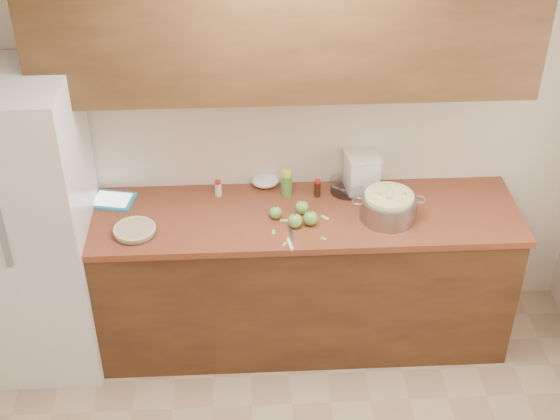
{
  "coord_description": "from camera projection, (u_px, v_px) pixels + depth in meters",
  "views": [
    {
      "loc": [
        -0.22,
        -2.11,
        3.42
      ],
      "look_at": [
        -0.04,
        1.43,
        0.98
      ],
      "focal_mm": 50.0,
      "sensor_mm": 36.0,
      "label": 1
    }
  ],
  "objects": [
    {
      "name": "room_shell",
      "position": [
        310.0,
        353.0,
        2.95
      ],
      "size": [
        3.6,
        3.6,
        3.6
      ],
      "color": "tan",
      "rests_on": "ground"
    },
    {
      "name": "fridge",
      "position": [
        27.0,
        228.0,
        4.3
      ],
      "size": [
        0.7,
        0.7,
        1.8
      ],
      "primitive_type": "cube",
      "color": "silver",
      "rests_on": "ground"
    },
    {
      "name": "pie",
      "position": [
        135.0,
        230.0,
        4.21
      ],
      "size": [
        0.24,
        0.24,
        0.04
      ],
      "rotation": [
        0.0,
        0.0,
        0.25
      ],
      "color": "silver",
      "rests_on": "counter_run"
    },
    {
      "name": "apple_front",
      "position": [
        295.0,
        221.0,
        4.25
      ],
      "size": [
        0.08,
        0.08,
        0.09
      ],
      "color": "#5FA039",
      "rests_on": "counter_run"
    },
    {
      "name": "paring_knife",
      "position": [
        290.0,
        243.0,
        4.14
      ],
      "size": [
        0.05,
        0.2,
        0.02
      ],
      "rotation": [
        0.0,
        0.0,
        0.16
      ],
      "color": "gray",
      "rests_on": "counter_run"
    },
    {
      "name": "peel_b",
      "position": [
        323.0,
        238.0,
        4.18
      ],
      "size": [
        0.03,
        0.03,
        0.0
      ],
      "primitive_type": "cube",
      "rotation": [
        0.0,
        0.0,
        2.49
      ],
      "color": "#99C05D",
      "rests_on": "counter_run"
    },
    {
      "name": "colander",
      "position": [
        388.0,
        207.0,
        4.3
      ],
      "size": [
        0.41,
        0.31,
        0.15
      ],
      "rotation": [
        0.0,
        0.0,
        0.16
      ],
      "color": "gray",
      "rests_on": "counter_run"
    },
    {
      "name": "vanilla_bottle",
      "position": [
        317.0,
        188.0,
        4.49
      ],
      "size": [
        0.04,
        0.04,
        0.11
      ],
      "rotation": [
        0.0,
        0.0,
        -0.19
      ],
      "color": "black",
      "rests_on": "counter_run"
    },
    {
      "name": "counter_run",
      "position": [
        286.0,
        277.0,
        4.64
      ],
      "size": [
        2.64,
        0.68,
        0.92
      ],
      "color": "#563218",
      "rests_on": "ground"
    },
    {
      "name": "peel_c",
      "position": [
        285.0,
        244.0,
        4.14
      ],
      "size": [
        0.03,
        0.04,
        0.0
      ],
      "primitive_type": "cube",
      "rotation": [
        0.0,
        0.0,
        -2.11
      ],
      "color": "#99C05D",
      "rests_on": "counter_run"
    },
    {
      "name": "flour_canister",
      "position": [
        362.0,
        171.0,
        4.53
      ],
      "size": [
        0.21,
        0.21,
        0.23
      ],
      "rotation": [
        0.0,
        0.0,
        0.13
      ],
      "color": "white",
      "rests_on": "counter_run"
    },
    {
      "name": "peel_d",
      "position": [
        274.0,
        232.0,
        4.23
      ],
      "size": [
        0.02,
        0.04,
        0.0
      ],
      "primitive_type": "cube",
      "rotation": [
        0.0,
        0.0,
        1.49
      ],
      "color": "#99C05D",
      "rests_on": "counter_run"
    },
    {
      "name": "lemon_bottle",
      "position": [
        287.0,
        184.0,
        4.49
      ],
      "size": [
        0.06,
        0.06,
        0.16
      ],
      "rotation": [
        0.0,
        0.0,
        0.02
      ],
      "color": "#4C8C38",
      "rests_on": "counter_run"
    },
    {
      "name": "apple_center",
      "position": [
        302.0,
        207.0,
        4.36
      ],
      "size": [
        0.08,
        0.08,
        0.09
      ],
      "color": "#5FA039",
      "rests_on": "counter_run"
    },
    {
      "name": "upper_cabinets",
      "position": [
        286.0,
        28.0,
        3.92
      ],
      "size": [
        2.6,
        0.34,
        0.7
      ],
      "primitive_type": "cube",
      "color": "brown",
      "rests_on": "room_shell"
    },
    {
      "name": "cinnamon_shaker",
      "position": [
        218.0,
        188.0,
        4.5
      ],
      "size": [
        0.04,
        0.04,
        0.1
      ],
      "rotation": [
        0.0,
        0.0,
        0.05
      ],
      "color": "beige",
      "rests_on": "counter_run"
    },
    {
      "name": "paper_towel",
      "position": [
        265.0,
        181.0,
        4.6
      ],
      "size": [
        0.17,
        0.14,
        0.07
      ],
      "primitive_type": "ellipsoid",
      "rotation": [
        0.0,
        0.0,
        -0.08
      ],
      "color": "white",
      "rests_on": "counter_run"
    },
    {
      "name": "apple_extra",
      "position": [
        310.0,
        218.0,
        4.27
      ],
      "size": [
        0.08,
        0.08,
        0.09
      ],
      "color": "#5FA039",
      "rests_on": "counter_run"
    },
    {
      "name": "tablet",
      "position": [
        112.0,
        200.0,
        4.47
      ],
      "size": [
        0.28,
        0.23,
        0.02
      ],
      "rotation": [
        0.0,
        0.0,
        -0.21
      ],
      "color": "teal",
      "rests_on": "counter_run"
    },
    {
      "name": "apple_left",
      "position": [
        276.0,
        213.0,
        4.32
      ],
      "size": [
        0.07,
        0.07,
        0.08
      ],
      "color": "#5FA039",
      "rests_on": "counter_run"
    },
    {
      "name": "mixing_bowl",
      "position": [
        347.0,
        185.0,
        4.54
      ],
      "size": [
        0.21,
        0.21,
        0.08
      ],
      "rotation": [
        0.0,
        0.0,
        0.28
      ],
      "color": "silver",
      "rests_on": "counter_run"
    },
    {
      "name": "peel_e",
      "position": [
        284.0,
        221.0,
        4.32
      ],
      "size": [
        0.05,
        0.02,
        0.0
      ],
      "primitive_type": "cube",
      "rotation": [
        0.0,
        0.0,
        -0.04
      ],
      "color": "#99C05D",
      "rests_on": "counter_run"
    },
    {
      "name": "peel_a",
      "position": [
        325.0,
        217.0,
        4.34
      ],
      "size": [
        0.05,
        0.05,
        0.0
      ],
      "primitive_type": "cube",
      "rotation": [
        0.0,
        0.0,
        -0.87
      ],
      "color": "#99C05D",
      "rests_on": "counter_run"
    }
  ]
}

